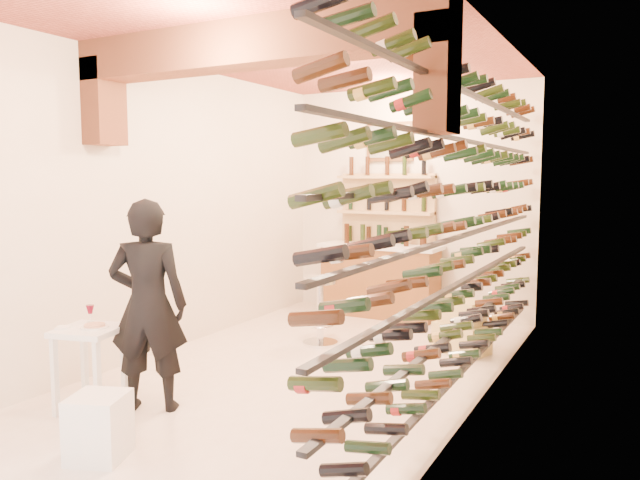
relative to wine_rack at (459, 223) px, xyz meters
The scene contains 11 objects.
ground 2.18m from the wine_rack, behind, with size 6.00×6.00×0.00m, color white.
room_shell 1.70m from the wine_rack, behind, with size 3.52×6.02×3.21m.
wine_rack is the anchor object (origin of this frame).
back_counter 3.38m from the wine_rack, 124.66° to the left, with size 1.70×0.62×1.29m.
back_shelving 3.44m from the wine_rack, 122.37° to the left, with size 1.40×0.31×2.73m.
tasting_table 3.29m from the wine_rack, 145.96° to the right, with size 0.59×0.59×0.85m.
white_stool 3.27m from the wine_rack, 127.96° to the right, with size 0.36×0.36×0.45m, color white.
person 2.73m from the wine_rack, 145.44° to the right, with size 0.65×0.43×1.77m, color black.
chrome_barstool 2.35m from the wine_rack, 153.51° to the left, with size 0.41×0.41×0.80m.
crate_lower 1.98m from the wine_rack, 102.98° to the left, with size 0.55×0.39×0.33m, color #D7C076.
crate_upper 1.78m from the wine_rack, 102.98° to the left, with size 0.45×0.31×0.26m, color #D7C076.
Camera 1 is at (2.95, -5.21, 1.94)m, focal length 34.19 mm.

